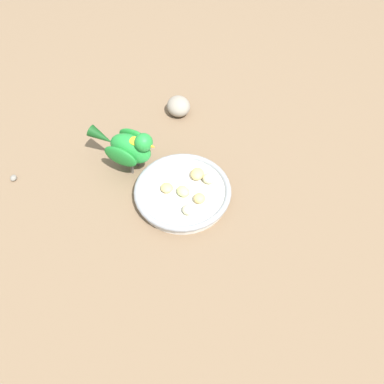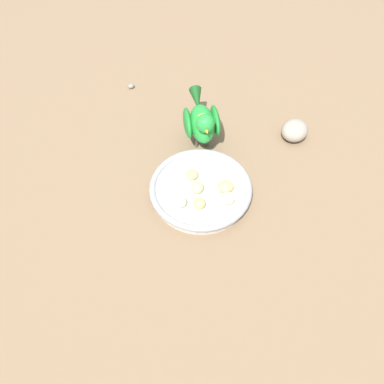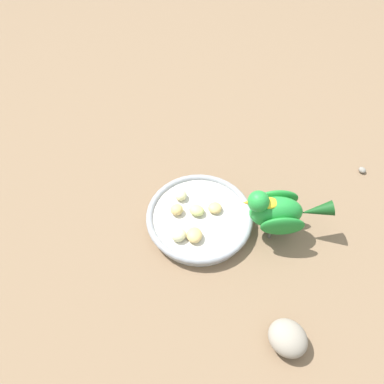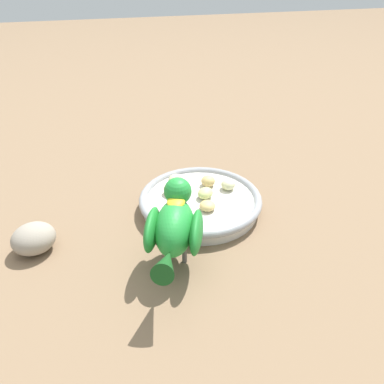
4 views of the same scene
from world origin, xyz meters
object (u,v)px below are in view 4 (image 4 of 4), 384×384
object	(u,v)px
apple_piece_1	(208,181)
apple_piece_5	(207,206)
apple_piece_0	(205,193)
apple_piece_2	(228,185)
parrot	(174,226)
apple_piece_3	(176,180)
rock_large	(34,239)
apple_piece_4	(173,189)
feeding_bowl	(200,202)

from	to	relation	value
apple_piece_1	apple_piece_5	distance (m)	0.08
apple_piece_0	apple_piece_2	distance (m)	0.05
apple_piece_5	parrot	distance (m)	0.13
apple_piece_0	apple_piece_1	bearing A→B (deg)	68.26
apple_piece_3	rock_large	size ratio (longest dim) A/B	0.44
apple_piece_4	apple_piece_5	xyz separation A→B (m)	(0.05, -0.06, -0.00)
apple_piece_2	apple_piece_4	xyz separation A→B (m)	(-0.10, 0.01, 0.00)
apple_piece_0	apple_piece_1	size ratio (longest dim) A/B	1.21
feeding_bowl	apple_piece_3	bearing A→B (deg)	120.92
apple_piece_1	parrot	size ratio (longest dim) A/B	0.15
apple_piece_0	apple_piece_3	xyz separation A→B (m)	(-0.04, 0.05, 0.00)
apple_piece_2	apple_piece_3	distance (m)	0.09
feeding_bowl	apple_piece_5	xyz separation A→B (m)	(0.00, -0.03, 0.01)
apple_piece_0	apple_piece_3	world-z (taller)	apple_piece_3
apple_piece_3	apple_piece_4	distance (m)	0.03
apple_piece_1	apple_piece_3	world-z (taller)	same
apple_piece_0	apple_piece_1	xyz separation A→B (m)	(0.01, 0.04, 0.00)
feeding_bowl	parrot	world-z (taller)	parrot
apple_piece_2	apple_piece_3	xyz separation A→B (m)	(-0.09, 0.03, 0.00)
apple_piece_1	apple_piece_2	xyz separation A→B (m)	(0.03, -0.02, -0.00)
apple_piece_3	apple_piece_4	bearing A→B (deg)	-109.97
parrot	apple_piece_0	bearing A→B (deg)	-12.25
apple_piece_2	rock_large	world-z (taller)	rock_large
parrot	feeding_bowl	bearing A→B (deg)	-9.64
apple_piece_1	rock_large	xyz separation A→B (m)	(-0.29, -0.09, -0.01)
parrot	apple_piece_2	bearing A→B (deg)	-21.40
feeding_bowl	apple_piece_3	xyz separation A→B (m)	(-0.03, 0.05, 0.02)
feeding_bowl	apple_piece_1	world-z (taller)	apple_piece_1
apple_piece_5	rock_large	xyz separation A→B (m)	(-0.27, -0.02, -0.01)
apple_piece_0	apple_piece_2	size ratio (longest dim) A/B	1.22
feeding_bowl	apple_piece_4	xyz separation A→B (m)	(-0.04, 0.03, 0.02)
apple_piece_3	rock_large	world-z (taller)	rock_large
apple_piece_2	parrot	world-z (taller)	parrot
apple_piece_5	rock_large	bearing A→B (deg)	-176.74
feeding_bowl	apple_piece_4	distance (m)	0.05
apple_piece_0	apple_piece_2	world-z (taller)	same
apple_piece_1	apple_piece_3	size ratio (longest dim) A/B	0.86
apple_piece_4	apple_piece_5	bearing A→B (deg)	-52.70
feeding_bowl	apple_piece_2	world-z (taller)	apple_piece_2
apple_piece_4	rock_large	bearing A→B (deg)	-161.47
apple_piece_4	rock_large	size ratio (longest dim) A/B	0.51
apple_piece_0	apple_piece_4	distance (m)	0.06
feeding_bowl	apple_piece_0	distance (m)	0.02
apple_piece_5	apple_piece_2	bearing A→B (deg)	45.90
apple_piece_0	apple_piece_4	size ratio (longest dim) A/B	0.90
apple_piece_0	rock_large	size ratio (longest dim) A/B	0.46
apple_piece_0	apple_piece_4	world-z (taller)	apple_piece_4
apple_piece_2	apple_piece_4	distance (m)	0.10
apple_piece_1	apple_piece_5	xyz separation A→B (m)	(-0.02, -0.07, -0.00)
feeding_bowl	apple_piece_1	xyz separation A→B (m)	(0.02, 0.04, 0.02)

